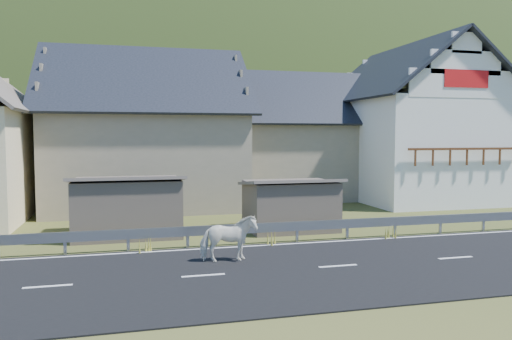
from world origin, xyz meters
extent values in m
plane|color=#303D18|center=(0.00, 0.00, 0.00)|extent=(160.00, 160.00, 0.00)
cube|color=black|center=(0.00, 0.00, 0.02)|extent=(60.00, 7.00, 0.04)
cube|color=silver|center=(0.00, 0.00, 0.04)|extent=(60.00, 6.60, 0.01)
cube|color=#93969B|center=(0.00, 3.68, 0.58)|extent=(28.00, 0.08, 0.34)
cube|color=#93969B|center=(-4.00, 3.70, 0.35)|extent=(0.10, 0.06, 0.70)
cube|color=#93969B|center=(-2.00, 3.70, 0.35)|extent=(0.10, 0.06, 0.70)
cube|color=#93969B|center=(0.00, 3.70, 0.35)|extent=(0.10, 0.06, 0.70)
cube|color=#93969B|center=(2.00, 3.70, 0.35)|extent=(0.10, 0.06, 0.70)
cube|color=#93969B|center=(4.00, 3.70, 0.35)|extent=(0.10, 0.06, 0.70)
cube|color=#93969B|center=(6.00, 3.70, 0.35)|extent=(0.10, 0.06, 0.70)
cube|color=#93969B|center=(8.00, 3.70, 0.35)|extent=(0.10, 0.06, 0.70)
cube|color=#93969B|center=(10.00, 3.70, 0.35)|extent=(0.10, 0.06, 0.70)
cube|color=#93969B|center=(12.00, 3.70, 0.35)|extent=(0.10, 0.06, 0.70)
cube|color=#67594C|center=(-2.00, 6.50, 1.10)|extent=(4.30, 3.30, 2.40)
cube|color=#67594C|center=(4.50, 6.00, 1.00)|extent=(3.80, 2.90, 2.20)
cube|color=gray|center=(-1.00, 15.00, 2.50)|extent=(10.00, 9.00, 5.00)
cube|color=gray|center=(9.00, 17.00, 2.30)|extent=(9.00, 8.00, 4.60)
cube|color=white|center=(15.00, 14.00, 3.00)|extent=(8.00, 10.00, 6.00)
cube|color=red|center=(15.00, 8.97, 6.80)|extent=(2.60, 0.06, 0.90)
cube|color=brown|center=(15.00, 8.75, 3.20)|extent=(6.80, 0.12, 0.12)
ellipsoid|color=#253C17|center=(5.00, 180.00, -20.00)|extent=(440.00, 280.00, 260.00)
imported|color=white|center=(0.97, 1.34, 0.75)|extent=(0.77, 1.69, 1.43)
camera|label=1|loc=(-1.95, -13.42, 3.90)|focal=35.00mm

